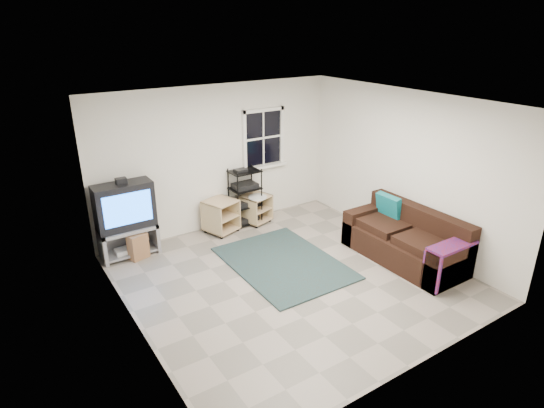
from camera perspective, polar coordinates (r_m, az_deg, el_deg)
room at (r=8.60m, az=-1.09°, el=7.81°), size 4.60×4.62×4.60m
tv_unit at (r=7.60m, az=-17.94°, el=-1.17°), size 0.91×0.45×1.33m
av_rack at (r=8.50m, az=-3.38°, el=0.48°), size 0.54×0.40×1.09m
side_table_left at (r=8.28m, az=-6.64°, el=-1.35°), size 0.65×0.65×0.60m
side_table_right at (r=8.62m, az=-2.25°, el=-0.31°), size 0.61×0.61×0.56m
sofa at (r=7.58m, az=16.47°, el=-4.47°), size 0.88×1.99×0.91m
shag_rug at (r=7.28m, az=1.46°, el=-7.38°), size 1.56×2.13×0.03m
paper_bag at (r=7.66m, az=-16.45°, el=-5.10°), size 0.34×0.26×0.42m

